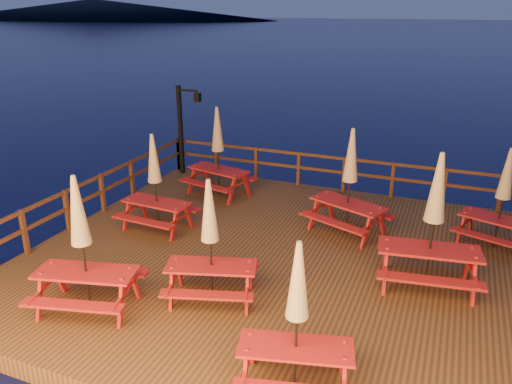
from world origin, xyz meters
TOP-DOWN VIEW (x-y plane):
  - ground at (0.00, 0.00)m, footprint 500.00×500.00m
  - deck at (0.00, 0.00)m, footprint 12.00×10.00m
  - deck_piles at (0.00, 0.00)m, footprint 11.44×9.44m
  - railing at (0.00, 1.78)m, footprint 11.80×9.75m
  - lamp_post at (-5.39, 4.55)m, footprint 0.85×0.18m
  - headland_left at (-160.00, 190.00)m, footprint 180.00×84.00m
  - picnic_table_0 at (4.22, 2.41)m, footprint 2.08×1.89m
  - picnic_table_1 at (-3.47, 3.16)m, footprint 2.19×1.94m
  - picnic_table_2 at (0.76, 1.90)m, footprint 2.33×2.15m
  - picnic_table_3 at (-3.01, -3.33)m, footprint 2.20×1.96m
  - picnic_table_4 at (1.25, -3.85)m, footprint 1.99×1.78m
  - picnic_table_5 at (-1.01, -2.15)m, footprint 2.09×1.89m
  - picnic_table_6 at (2.84, -0.07)m, footprint 2.22×1.92m
  - picnic_table_7 at (-3.81, 0.28)m, footprint 1.85×1.56m

SIDE VIEW (x-z plane):
  - deck_piles at x=0.00m, z-range -1.00..0.40m
  - ground at x=0.00m, z-range 0.00..0.00m
  - deck at x=0.00m, z-range 0.00..0.40m
  - railing at x=0.00m, z-range 0.61..1.71m
  - picnic_table_4 at x=1.25m, z-range 0.45..2.88m
  - picnic_table_0 at x=4.22m, z-range 0.45..2.90m
  - picnic_table_5 at x=-1.01m, z-range 0.45..2.94m
  - picnic_table_7 at x=-3.81m, z-range 0.45..2.96m
  - picnic_table_3 at x=-3.01m, z-range 0.45..3.13m
  - picnic_table_1 at x=-3.47m, z-range 0.45..3.14m
  - picnic_table_2 at x=0.76m, z-range 0.45..3.16m
  - picnic_table_6 at x=2.84m, z-range 0.46..3.31m
  - lamp_post at x=-5.39m, z-range 0.70..3.70m
  - headland_left at x=-160.00m, z-range 0.00..9.00m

